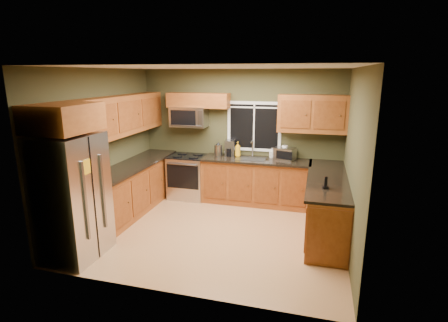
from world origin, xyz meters
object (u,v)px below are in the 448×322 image
at_px(toaster_oven, 285,154).
at_px(microwave, 189,117).
at_px(range, 188,176).
at_px(refrigerator, 72,197).
at_px(soap_bottle_b, 272,153).
at_px(coffee_maker, 230,148).
at_px(soap_bottle_c, 227,151).
at_px(kettle, 218,150).
at_px(paper_towel_roll, 284,152).
at_px(cordless_phone, 326,185).
at_px(soap_bottle_a, 238,149).

bearing_deg(toaster_oven, microwave, 179.53).
bearing_deg(range, refrigerator, -103.97).
bearing_deg(soap_bottle_b, coffee_maker, -176.97).
height_order(refrigerator, soap_bottle_c, refrigerator).
distance_m(refrigerator, soap_bottle_b, 3.86).
xyz_separation_m(refrigerator, coffee_maker, (1.57, 2.94, 0.19)).
distance_m(toaster_oven, soap_bottle_b, 0.28).
bearing_deg(soap_bottle_c, microwave, -173.28).
bearing_deg(refrigerator, microwave, 76.66).
bearing_deg(kettle, paper_towel_roll, 6.74).
bearing_deg(microwave, soap_bottle_b, 2.56).
bearing_deg(cordless_phone, soap_bottle_b, 120.52).
bearing_deg(refrigerator, soap_bottle_c, 63.60).
height_order(soap_bottle_a, cordless_phone, soap_bottle_a).
xyz_separation_m(refrigerator, microwave, (0.69, 2.91, 0.83)).
bearing_deg(paper_towel_roll, soap_bottle_b, 179.10).
xyz_separation_m(microwave, paper_towel_roll, (2.00, 0.07, -0.66)).
relative_size(microwave, toaster_oven, 1.67).
distance_m(coffee_maker, soap_bottle_a, 0.18).
height_order(microwave, coffee_maker, microwave).
distance_m(refrigerator, kettle, 3.13).
bearing_deg(kettle, refrigerator, -115.54).
distance_m(microwave, coffee_maker, 1.09).
height_order(paper_towel_roll, soap_bottle_b, paper_towel_roll).
relative_size(microwave, kettle, 2.53).
height_order(coffee_maker, soap_bottle_b, coffee_maker).
relative_size(range, microwave, 1.23).
bearing_deg(coffee_maker, paper_towel_roll, 2.15).
bearing_deg(soap_bottle_c, paper_towel_roll, -0.95).
relative_size(microwave, soap_bottle_b, 3.77).
xyz_separation_m(range, soap_bottle_b, (1.75, 0.21, 0.57)).
bearing_deg(coffee_maker, range, -169.15).
xyz_separation_m(coffee_maker, paper_towel_roll, (1.12, 0.04, -0.02)).
relative_size(coffee_maker, cordless_phone, 1.75).
distance_m(microwave, cordless_phone, 3.33).
relative_size(refrigerator, coffee_maker, 5.53).
bearing_deg(coffee_maker, toaster_oven, -2.45).
xyz_separation_m(toaster_oven, coffee_maker, (-1.14, 0.05, 0.03)).
bearing_deg(kettle, soap_bottle_c, 51.70).
xyz_separation_m(kettle, paper_towel_roll, (1.34, 0.16, -0.00)).
bearing_deg(range, toaster_oven, 3.39).
bearing_deg(range, soap_bottle_a, 7.17).
relative_size(kettle, soap_bottle_c, 1.87).
distance_m(soap_bottle_b, soap_bottle_c, 0.95).
distance_m(range, soap_bottle_a, 1.23).
bearing_deg(coffee_maker, microwave, -177.91).
relative_size(coffee_maker, kettle, 1.08).
bearing_deg(paper_towel_roll, coffee_maker, -177.85).
xyz_separation_m(toaster_oven, soap_bottle_a, (-0.96, 0.01, 0.03)).
height_order(microwave, soap_bottle_b, microwave).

